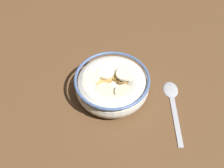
{
  "coord_description": "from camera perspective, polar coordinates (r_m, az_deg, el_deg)",
  "views": [
    {
      "loc": [
        36.37,
        -2.37,
        48.0
      ],
      "look_at": [
        0.0,
        0.0,
        3.0
      ],
      "focal_mm": 45.17,
      "sensor_mm": 36.0,
      "label": 1
    }
  ],
  "objects": [
    {
      "name": "spoon",
      "position": [
        0.61,
        12.04,
        -2.4
      ],
      "size": [
        16.2,
        3.45,
        0.8
      ],
      "color": "#A5A5AD",
      "rests_on": "ground_plane"
    },
    {
      "name": "cereal_bowl",
      "position": [
        0.58,
        0.0,
        -0.18
      ],
      "size": [
        15.43,
        15.43,
        5.14
      ],
      "color": "silver",
      "rests_on": "ground_plane"
    },
    {
      "name": "ground_plane",
      "position": [
        0.61,
        -0.0,
        -2.36
      ],
      "size": [
        107.22,
        107.22,
        2.0
      ],
      "primitive_type": "cube",
      "color": "brown"
    }
  ]
}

